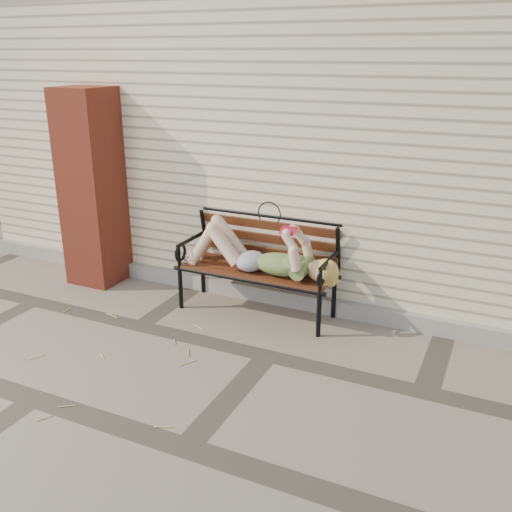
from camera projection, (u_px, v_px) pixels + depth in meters
The scene contains 7 objects.
ground at pixel (267, 356), 4.61m from camera, with size 80.00×80.00×0.00m, color #766A5B.
house_wall at pixel (372, 126), 6.65m from camera, with size 8.00×4.00×3.00m, color beige.
foundation_strip at pixel (309, 302), 5.41m from camera, with size 8.00×0.10×0.15m, color gray.
brick_pillar at pixel (92, 188), 5.82m from camera, with size 0.50×0.50×2.00m, color #9A3522.
garden_bench at pixel (260, 252), 5.27m from camera, with size 1.57×0.62×1.02m.
reading_woman at pixel (256, 253), 5.14m from camera, with size 1.48×0.34×0.47m.
straw_scatter at pixel (43, 345), 4.76m from camera, with size 2.81×1.01×0.01m.
Camera 1 is at (1.63, -3.72, 2.32)m, focal length 40.00 mm.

